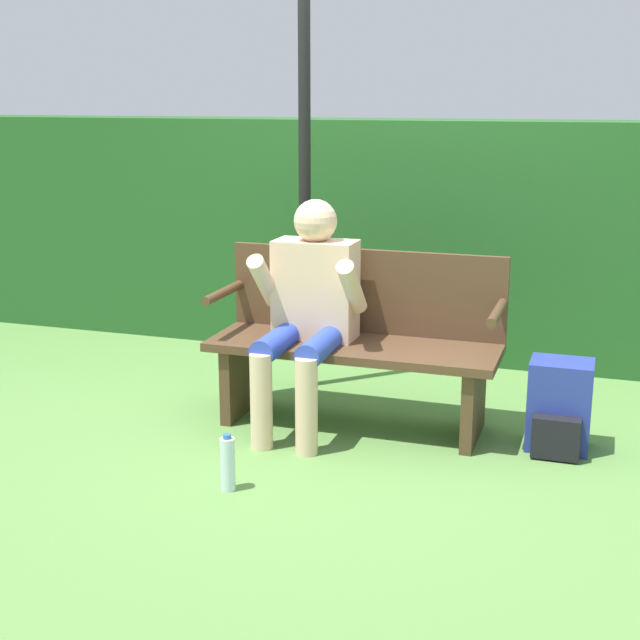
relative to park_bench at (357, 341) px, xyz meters
name	(u,v)px	position (x,y,z in m)	size (l,w,h in m)	color
ground_plane	(353,425)	(0.00, -0.07, -0.45)	(40.00, 40.00, 0.00)	#5B8942
hedge_back	(418,238)	(0.00, 1.49, 0.33)	(12.00, 0.58, 1.55)	#235623
park_bench	(357,341)	(0.00, 0.00, 0.00)	(1.52, 0.51, 0.91)	#513823
person_seated	(309,304)	(-0.22, -0.13, 0.21)	(0.56, 0.66, 1.19)	beige
backpack	(559,408)	(1.06, -0.06, -0.24)	(0.30, 0.32, 0.45)	#283893
water_bottle	(228,464)	(-0.30, -1.01, -0.32)	(0.07, 0.07, 0.26)	silver
signpost	(304,98)	(-0.46, 0.48, 1.24)	(0.47, 0.09, 2.91)	black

